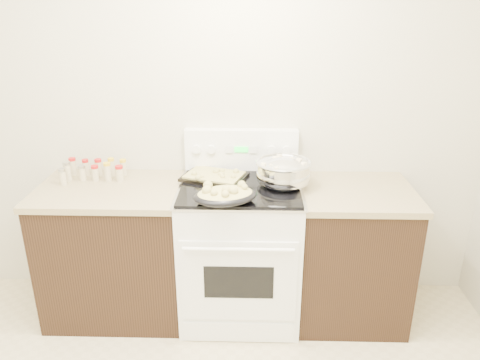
{
  "coord_description": "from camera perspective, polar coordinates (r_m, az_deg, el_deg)",
  "views": [
    {
      "loc": [
        0.42,
        -1.29,
        2.06
      ],
      "look_at": [
        0.35,
        1.37,
        1.0
      ],
      "focal_mm": 35.0,
      "sensor_mm": 36.0,
      "label": 1
    }
  ],
  "objects": [
    {
      "name": "baking_sheet",
      "position": [
        3.04,
        -3.12,
        0.48
      ],
      "size": [
        0.46,
        0.39,
        0.06
      ],
      "color": "black",
      "rests_on": "kitchen_range"
    },
    {
      "name": "roasting_pan",
      "position": [
        2.68,
        -1.85,
        -1.81
      ],
      "size": [
        0.42,
        0.35,
        0.11
      ],
      "color": "black",
      "rests_on": "kitchen_range"
    },
    {
      "name": "wooden_spoon",
      "position": [
        2.78,
        -1.87,
        -1.77
      ],
      "size": [
        0.12,
        0.24,
        0.04
      ],
      "color": "tan",
      "rests_on": "kitchen_range"
    },
    {
      "name": "kitchen_range",
      "position": [
        3.14,
        0.03,
        -8.3
      ],
      "size": [
        0.78,
        0.73,
        1.22
      ],
      "color": "white",
      "rests_on": "ground"
    },
    {
      "name": "blue_ladle",
      "position": [
        2.89,
        4.3,
        -0.38
      ],
      "size": [
        0.11,
        0.28,
        0.1
      ],
      "color": "#9DE4EB",
      "rests_on": "kitchen_range"
    },
    {
      "name": "counter_left",
      "position": [
        3.29,
        -14.75,
        -8.22
      ],
      "size": [
        0.93,
        0.67,
        0.92
      ],
      "color": "black",
      "rests_on": "ground"
    },
    {
      "name": "counter_right",
      "position": [
        3.23,
        13.26,
        -8.65
      ],
      "size": [
        0.73,
        0.67,
        0.92
      ],
      "color": "black",
      "rests_on": "ground"
    },
    {
      "name": "spice_jars",
      "position": [
        3.24,
        -17.49,
        1.13
      ],
      "size": [
        0.39,
        0.23,
        0.13
      ],
      "color": "#BFB28C",
      "rests_on": "counter_left"
    },
    {
      "name": "mixing_bowl",
      "position": [
        2.93,
        5.31,
        0.87
      ],
      "size": [
        0.36,
        0.36,
        0.2
      ],
      "color": "silver",
      "rests_on": "kitchen_range"
    },
    {
      "name": "room_shell",
      "position": [
        1.41,
        -16.07,
        6.09
      ],
      "size": [
        4.1,
        3.6,
        2.75
      ],
      "color": "beige",
      "rests_on": "ground"
    }
  ]
}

